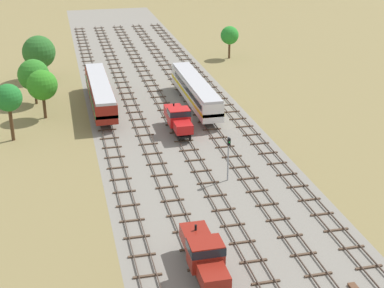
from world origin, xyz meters
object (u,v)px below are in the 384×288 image
object	(u,v)px
shunter_loco_centre_left_near	(178,118)
diesel_railcar_far_left_midfar	(100,91)
diesel_railcar_centre_mid	(195,90)
signal_post_nearest	(228,153)
shunter_loco_left_nearest	(204,254)

from	to	relation	value
shunter_loco_centre_left_near	diesel_railcar_far_left_midfar	size ratio (longest dim) A/B	0.41
diesel_railcar_centre_mid	diesel_railcar_far_left_midfar	world-z (taller)	same
shunter_loco_centre_left_near	signal_post_nearest	xyz separation A→B (m)	(2.25, -15.00, 1.24)
signal_post_nearest	shunter_loco_centre_left_near	bearing A→B (deg)	98.52
shunter_loco_left_nearest	diesel_railcar_centre_mid	size ratio (longest dim) A/B	0.41
signal_post_nearest	shunter_loco_left_nearest	bearing A→B (deg)	-112.83
diesel_railcar_far_left_midfar	signal_post_nearest	distance (m)	28.98
shunter_loco_left_nearest	signal_post_nearest	world-z (taller)	signal_post_nearest
diesel_railcar_far_left_midfar	shunter_loco_centre_left_near	bearing A→B (deg)	-52.47
shunter_loco_left_nearest	signal_post_nearest	xyz separation A→B (m)	(6.74, 16.01, 1.24)
shunter_loco_left_nearest	signal_post_nearest	size ratio (longest dim) A/B	1.66
shunter_loco_centre_left_near	signal_post_nearest	bearing A→B (deg)	-81.48
shunter_loco_left_nearest	shunter_loco_centre_left_near	world-z (taller)	same
diesel_railcar_centre_mid	signal_post_nearest	distance (m)	24.29
shunter_loco_left_nearest	signal_post_nearest	bearing A→B (deg)	67.17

